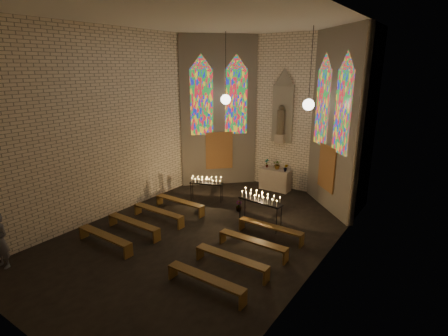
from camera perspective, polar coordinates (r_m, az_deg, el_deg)
The scene contains 18 objects.
floor at distance 12.40m, azimuth -3.23°, elevation -10.57°, with size 12.00×12.00×0.00m, color black.
room at distance 14.01m, azimuth 5.07°, elevation 8.49°, with size 8.22×12.43×7.00m.
altar at distance 16.53m, azimuth 8.36°, elevation -1.86°, with size 1.40×0.60×1.00m, color #AC9D8C.
flower_vase_left at distance 16.60m, azimuth 7.01°, elevation 0.80°, with size 0.21×0.14×0.40m, color #4C723F.
flower_vase_center at distance 16.37m, azimuth 8.75°, elevation 0.59°, with size 0.40×0.35×0.45m, color #4C723F.
flower_vase_right at distance 16.04m, azimuth 10.05°, elevation 0.03°, with size 0.20×0.16×0.36m, color #4C723F.
aisle_flower_pot at distance 14.08m, azimuth 2.41°, elevation -6.21°, with size 0.24×0.24×0.43m, color #4C723F.
votive_stand_left at distance 14.87m, azimuth -2.90°, elevation -2.20°, with size 1.43×0.83×1.03m.
votive_stand_right at distance 12.55m, azimuth 5.96°, elevation -5.04°, with size 1.70×0.53×1.23m.
pew_left_0 at distance 14.17m, azimuth -7.25°, elevation -5.55°, with size 2.30×0.34×0.44m.
pew_right_0 at distance 12.05m, azimuth 7.59°, elevation -9.64°, with size 2.30×0.34×0.44m.
pew_left_1 at distance 13.37m, azimuth -10.69°, elevation -7.08°, with size 2.30×0.34×0.44m.
pew_right_1 at distance 11.11m, azimuth 4.69°, elevation -11.92°, with size 2.30×0.34×0.44m.
pew_left_2 at distance 12.64m, azimuth -14.56°, elevation -8.76°, with size 2.30×0.34×0.44m.
pew_right_2 at distance 10.21m, azimuth 1.21°, elevation -14.59°, with size 2.30×0.34×0.44m.
pew_left_3 at distance 11.99m, azimuth -18.93°, elevation -10.59°, with size 2.30×0.34×0.44m.
pew_right_3 at distance 9.39m, azimuth -3.03°, elevation -17.67°, with size 2.30×0.34×0.44m.
visitor at distance 11.98m, azimuth -32.76°, elevation -9.98°, with size 0.60×0.39×1.65m, color #53545E.
Camera 1 is at (6.83, -8.71, 5.60)m, focal length 28.00 mm.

